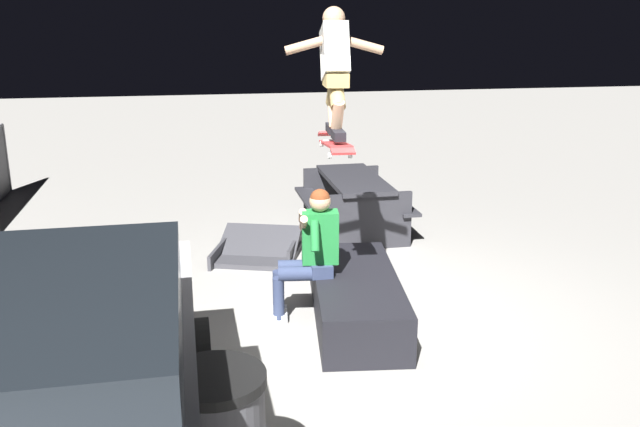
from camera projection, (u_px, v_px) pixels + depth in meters
ground_plane at (363, 320)px, 6.63m from camera, size 40.00×40.00×0.00m
ledge_box_main at (356, 298)px, 6.58m from camera, size 2.06×1.01×0.45m
person_sitting_on_ledge at (309, 249)px, 6.51m from camera, size 0.60×0.77×1.29m
skateboard at (335, 144)px, 6.19m from camera, size 1.03×0.26×0.13m
skater_airborne at (335, 66)px, 6.05m from camera, size 0.62×0.89×1.12m
kicker_ramp at (257, 252)px, 8.37m from camera, size 1.21×1.22×0.37m
picnic_table_back at (354, 195)px, 9.25m from camera, size 1.72×1.36×0.75m
parked_car at (37, 412)px, 3.68m from camera, size 4.23×1.97×1.56m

